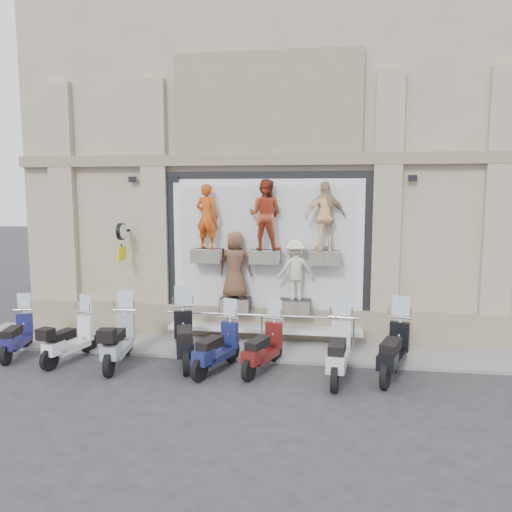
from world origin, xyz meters
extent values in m
plane|color=#2C2C2F|center=(0.00, 0.00, 0.00)|extent=(90.00, 90.00, 0.00)
cube|color=gray|center=(0.00, 2.10, 0.04)|extent=(16.00, 2.20, 0.08)
cube|color=black|center=(0.00, 2.96, 2.40)|extent=(5.60, 0.10, 4.30)
cube|color=white|center=(0.00, 2.90, 2.40)|extent=(5.10, 0.06, 3.90)
cube|color=white|center=(0.00, 2.86, 2.40)|extent=(4.70, 0.04, 3.60)
cube|color=white|center=(0.00, 2.55, 0.42)|extent=(5.10, 0.75, 0.10)
cube|color=#28282B|center=(-1.55, 2.59, 2.33)|extent=(0.80, 0.50, 0.35)
imported|color=#DE5415|center=(-1.55, 2.59, 3.36)|extent=(0.71, 0.55, 1.72)
cube|color=#28282B|center=(0.00, 2.59, 2.33)|extent=(0.80, 0.50, 0.35)
imported|color=maroon|center=(0.00, 2.59, 3.42)|extent=(1.01, 0.86, 1.83)
cube|color=#28282B|center=(1.55, 2.59, 2.33)|extent=(0.80, 0.50, 0.35)
imported|color=#DDB585|center=(1.55, 2.59, 3.39)|extent=(1.13, 0.71, 1.79)
cube|color=#28282B|center=(-0.80, 2.59, 1.02)|extent=(0.80, 0.50, 0.35)
imported|color=brown|center=(-0.80, 2.59, 2.09)|extent=(0.88, 0.58, 1.78)
cube|color=#28282B|center=(0.80, 2.59, 1.02)|extent=(0.80, 0.50, 0.35)
imported|color=#FAECC5|center=(0.80, 2.59, 1.99)|extent=(1.15, 0.85, 1.58)
cube|color=black|center=(-3.90, 2.72, 2.95)|extent=(0.06, 0.56, 0.06)
cylinder|color=black|center=(-3.90, 2.45, 2.95)|extent=(0.10, 0.46, 0.46)
cube|color=yellow|center=(-3.90, 2.45, 2.35)|extent=(0.04, 0.50, 0.38)
camera|label=1|loc=(1.71, -10.25, 3.98)|focal=35.00mm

